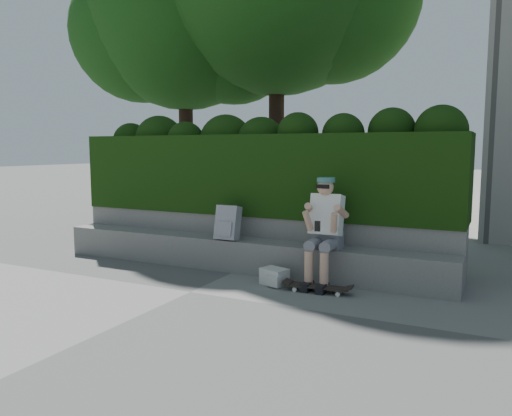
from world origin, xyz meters
The scene contains 9 objects.
ground centered at (0.00, 0.00, 0.00)m, with size 80.00×80.00×0.00m, color slate.
bench_ledge centered at (0.00, 1.25, 0.23)m, with size 6.00×0.45×0.45m, color gray.
planter_wall centered at (0.00, 1.73, 0.38)m, with size 6.00×0.50×0.75m, color gray.
hedge centered at (0.00, 1.95, 1.35)m, with size 6.00×1.00×1.20m, color black.
tree_right centered at (-3.70, 5.41, 4.96)m, with size 4.59×4.59×7.27m.
person centered at (1.35, 1.07, 0.75)m, with size 0.40×0.76×1.38m.
skateboard centered at (1.40, 0.68, 0.07)m, with size 0.78×0.25×0.08m.
backpack_plaid centered at (-0.12, 1.15, 0.69)m, with size 0.33×0.18×0.49m, color silver.
backpack_ground centered at (0.78, 0.76, 0.11)m, with size 0.33×0.23×0.21m, color silver.
Camera 1 is at (3.35, -4.96, 1.75)m, focal length 35.00 mm.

